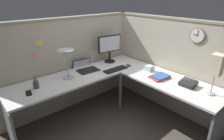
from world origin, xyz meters
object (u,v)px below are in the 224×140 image
Objects in this scene: laptop at (85,68)px; office_phone at (188,84)px; tissue_box at (149,68)px; keyboard at (116,69)px; wall_clock at (198,35)px; computer_mouse at (129,65)px; desk_lamp_paper at (217,66)px; monitor at (110,47)px; desk_lamp_dome at (66,55)px; book_stack at (160,77)px; cell_phone at (29,93)px; pen_cup at (36,85)px.

office_phone is at bearing -63.24° from laptop.
keyboard is at bearing 135.93° from tissue_box.
computer_mouse is at bearing 112.75° from wall_clock.
keyboard is 3.58× the size of tissue_box.
office_phone reaches higher than keyboard.
laptop is 0.76× the size of desk_lamp_paper.
monitor is at bearing 103.79° from computer_mouse.
keyboard is 0.86m from desk_lamp_dome.
office_phone is (0.74, -1.46, 0.01)m from laptop.
desk_lamp_paper is (0.19, -1.77, 0.09)m from monitor.
book_stack reaches higher than keyboard.
laptop is 1.92× the size of office_phone.
tissue_box is at bearing 69.37° from book_stack.
desk_lamp_dome is 2.13× the size of office_phone.
book_stack is (1.67, -0.82, 0.02)m from cell_phone.
computer_mouse is 1.12m from desk_lamp_dome.
monitor is 0.83m from tissue_box.
tissue_box is at bearing -74.48° from monitor.
keyboard reaches higher than cell_phone.
desk_lamp_dome is 1.89m from wall_clock.
desk_lamp_paper is at bearing -83.75° from monitor.
pen_cup is 2.33m from wall_clock.
desk_lamp_dome is at bearing 130.56° from office_phone.
pen_cup reaches higher than keyboard.
monitor is at bearing 110.18° from wall_clock.
book_stack is (-0.08, 0.41, -0.02)m from office_phone.
desk_lamp_dome reaches higher than office_phone.
keyboard is at bearing 125.37° from wall_clock.
computer_mouse is at bearing -13.68° from desk_lamp_dome.
pen_cup is (-1.53, 0.24, 0.04)m from computer_mouse.
office_phone is (0.38, -1.09, 0.03)m from keyboard.
computer_mouse is (0.65, -0.40, -0.01)m from laptop.
book_stack is 0.81m from desk_lamp_paper.
monitor is 2.27× the size of wall_clock.
monitor is 0.94× the size of desk_lamp_paper.
monitor is 1.46m from pen_cup.
monitor reaches higher than cell_phone.
laptop reaches higher than office_phone.
office_phone is (1.13, -1.32, -0.33)m from desk_lamp_dome.
book_stack is (0.11, -1.05, -0.27)m from monitor.
desk_lamp_paper is (0.74, -1.76, 0.36)m from laptop.
desk_lamp_dome is at bearing -171.22° from monitor.
wall_clock is at bearing -67.25° from computer_mouse.
desk_lamp_dome is 0.84× the size of desk_lamp_paper.
pen_cup is 0.16m from cell_phone.
wall_clock is at bearing -36.40° from book_stack.
desk_lamp_paper is at bearing -73.73° from keyboard.
pen_cup is (-0.49, -0.01, -0.31)m from desk_lamp_dome.
book_stack is at bearing -65.51° from keyboard.
laptop is 0.89m from pen_cup.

